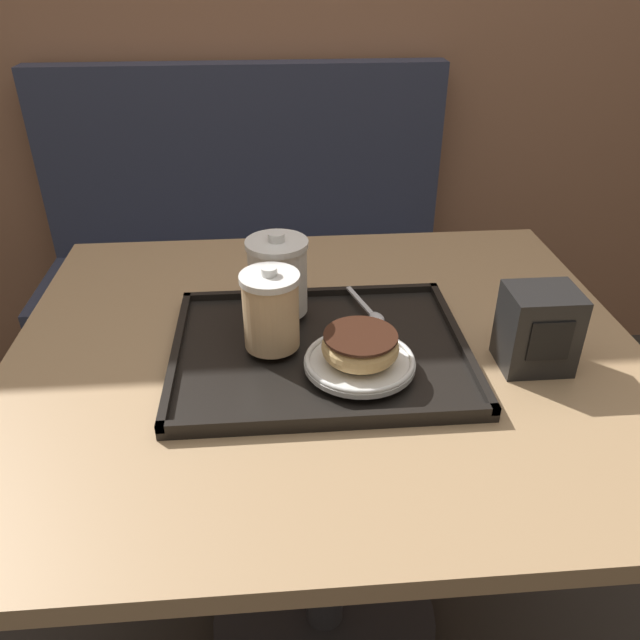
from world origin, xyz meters
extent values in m
plane|color=#332D28|center=(0.00, 0.00, 0.00)|extent=(12.00, 12.00, 0.00)
cube|color=#33384C|center=(-0.16, 0.84, 0.23)|extent=(1.18, 0.44, 0.45)
cube|color=#33384C|center=(-0.16, 1.02, 0.73)|extent=(1.18, 0.08, 0.55)
cube|color=tan|center=(0.00, 0.00, 0.71)|extent=(1.00, 0.88, 0.03)
cylinder|color=#333338|center=(0.00, 0.00, 0.35)|extent=(0.08, 0.08, 0.70)
cylinder|color=#333338|center=(0.00, 0.00, 0.01)|extent=(0.48, 0.48, 0.02)
cube|color=black|center=(-0.01, -0.03, 0.73)|extent=(0.45, 0.36, 0.01)
cube|color=black|center=(-0.01, -0.20, 0.74)|extent=(0.45, 0.01, 0.01)
cube|color=black|center=(-0.01, 0.15, 0.74)|extent=(0.45, 0.01, 0.01)
cube|color=black|center=(-0.23, -0.03, 0.74)|extent=(0.01, 0.36, 0.01)
cube|color=black|center=(0.21, -0.03, 0.74)|extent=(0.01, 0.36, 0.01)
cylinder|color=#E0B784|center=(-0.08, -0.03, 0.80)|extent=(0.08, 0.08, 0.11)
cylinder|color=white|center=(-0.08, -0.03, 0.86)|extent=(0.09, 0.09, 0.01)
cylinder|color=white|center=(-0.08, -0.03, 0.87)|extent=(0.02, 0.02, 0.01)
cylinder|color=white|center=(-0.07, 0.08, 0.81)|extent=(0.10, 0.10, 0.11)
cylinder|color=white|center=(-0.07, 0.08, 0.87)|extent=(0.10, 0.10, 0.01)
cylinder|color=white|center=(-0.07, 0.08, 0.88)|extent=(0.03, 0.03, 0.01)
cylinder|color=white|center=(0.04, -0.09, 0.75)|extent=(0.16, 0.16, 0.01)
torus|color=white|center=(0.04, -0.09, 0.76)|extent=(0.16, 0.16, 0.01)
torus|color=#DBB270|center=(0.04, -0.09, 0.78)|extent=(0.11, 0.11, 0.04)
cylinder|color=#381E14|center=(0.04, -0.09, 0.80)|extent=(0.11, 0.11, 0.00)
ellipsoid|color=silver|center=(0.09, 0.03, 0.76)|extent=(0.03, 0.04, 0.01)
cube|color=silver|center=(0.07, 0.10, 0.75)|extent=(0.04, 0.10, 0.00)
cube|color=black|center=(0.31, -0.08, 0.79)|extent=(0.10, 0.09, 0.13)
cube|color=black|center=(0.31, -0.12, 0.80)|extent=(0.06, 0.00, 0.06)
camera|label=1|loc=(-0.08, -0.83, 1.28)|focal=35.00mm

